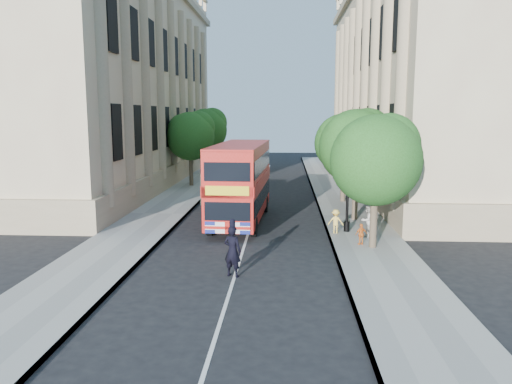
% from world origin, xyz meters
% --- Properties ---
extents(ground, '(120.00, 120.00, 0.00)m').
position_xyz_m(ground, '(0.00, 0.00, 0.00)').
color(ground, black).
rests_on(ground, ground).
extents(pavement_right, '(3.50, 80.00, 0.12)m').
position_xyz_m(pavement_right, '(5.75, 10.00, 0.06)').
color(pavement_right, gray).
rests_on(pavement_right, ground).
extents(pavement_left, '(3.50, 80.00, 0.12)m').
position_xyz_m(pavement_left, '(-5.75, 10.00, 0.06)').
color(pavement_left, gray).
rests_on(pavement_left, ground).
extents(building_right, '(12.00, 38.00, 18.00)m').
position_xyz_m(building_right, '(13.80, 24.00, 9.00)').
color(building_right, tan).
rests_on(building_right, ground).
extents(building_left, '(12.00, 38.00, 18.00)m').
position_xyz_m(building_left, '(-13.80, 24.00, 9.00)').
color(building_left, tan).
rests_on(building_left, ground).
extents(tree_right_near, '(4.00, 4.00, 6.08)m').
position_xyz_m(tree_right_near, '(5.84, 3.03, 4.25)').
color(tree_right_near, '#473828').
rests_on(tree_right_near, ground).
extents(tree_right_mid, '(4.20, 4.20, 6.37)m').
position_xyz_m(tree_right_mid, '(5.84, 9.03, 4.45)').
color(tree_right_mid, '#473828').
rests_on(tree_right_mid, ground).
extents(tree_right_far, '(4.00, 4.00, 6.15)m').
position_xyz_m(tree_right_far, '(5.84, 15.03, 4.31)').
color(tree_right_far, '#473828').
rests_on(tree_right_far, ground).
extents(tree_left_far, '(4.00, 4.00, 6.30)m').
position_xyz_m(tree_left_far, '(-5.96, 22.03, 4.44)').
color(tree_left_far, '#473828').
rests_on(tree_left_far, ground).
extents(tree_left_back, '(4.20, 4.20, 6.65)m').
position_xyz_m(tree_left_back, '(-5.96, 30.03, 4.71)').
color(tree_left_back, '#473828').
rests_on(tree_left_back, ground).
extents(lamp_post, '(0.32, 0.32, 5.16)m').
position_xyz_m(lamp_post, '(5.00, 6.00, 2.51)').
color(lamp_post, black).
rests_on(lamp_post, pavement_right).
extents(double_decker_bus, '(2.91, 9.46, 4.32)m').
position_xyz_m(double_decker_bus, '(-0.62, 8.43, 2.39)').
color(double_decker_bus, '#AF120C').
rests_on(double_decker_bus, ground).
extents(box_van, '(2.30, 4.82, 2.67)m').
position_xyz_m(box_van, '(-2.35, 14.08, 1.31)').
color(box_van, black).
rests_on(box_van, ground).
extents(police_constable, '(0.83, 0.71, 1.94)m').
position_xyz_m(police_constable, '(-0.07, -1.07, 0.97)').
color(police_constable, black).
rests_on(police_constable, ground).
extents(woman_pedestrian, '(1.01, 0.98, 1.65)m').
position_xyz_m(woman_pedestrian, '(5.86, 4.87, 0.94)').
color(woman_pedestrian, beige).
rests_on(woman_pedestrian, pavement_right).
extents(child_a, '(0.62, 0.43, 0.98)m').
position_xyz_m(child_a, '(5.34, 3.39, 0.61)').
color(child_a, orange).
rests_on(child_a, pavement_right).
extents(child_b, '(0.83, 0.54, 1.20)m').
position_xyz_m(child_b, '(4.40, 5.60, 0.72)').
color(child_b, '#EEC551').
rests_on(child_b, pavement_right).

